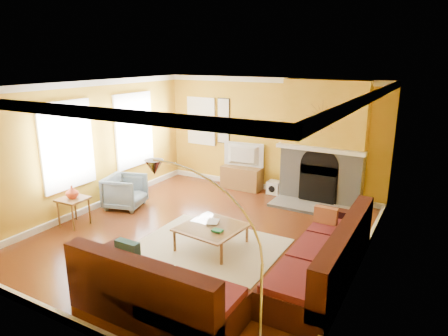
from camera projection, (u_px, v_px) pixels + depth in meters
The scene contains 27 objects.
floor at pixel (203, 235), 7.34m from camera, with size 5.50×6.00×0.02m, color brown.
ceiling at pixel (201, 85), 6.61m from camera, with size 5.50×6.00×0.02m, color white.
wall_back at pixel (270, 135), 9.50m from camera, with size 5.50×0.02×2.70m, color gold.
wall_front at pixel (57, 225), 4.45m from camera, with size 5.50×0.02×2.70m, color gold.
wall_left at pixel (90, 147), 8.28m from camera, with size 0.02×6.00×2.70m, color gold.
wall_right at pixel (366, 189), 5.67m from camera, with size 0.02×6.00×2.70m, color gold.
baseboard at pixel (203, 232), 7.33m from camera, with size 5.50×6.00×0.12m, color white, non-canonical shape.
crown_molding at pixel (201, 89), 6.63m from camera, with size 5.50×6.00×0.12m, color white, non-canonical shape.
window_left_near at pixel (134, 130), 9.31m from camera, with size 0.06×1.22×1.72m, color white.
window_left_far at pixel (67, 145), 7.72m from camera, with size 0.06×1.22×1.72m, color white.
window_back at pixel (201, 121), 10.30m from camera, with size 0.82×0.06×1.22m, color white.
wall_art at pixel (223, 121), 9.99m from camera, with size 0.34×0.04×1.14m, color white.
fireplace at pixel (323, 143), 8.68m from camera, with size 1.80×0.40×2.70m, color gray, non-canonical shape.
mantel at pixel (320, 149), 8.51m from camera, with size 1.92×0.22×0.08m, color white.
hearth at pixel (312, 207), 8.58m from camera, with size 1.80×0.70×0.06m, color gray.
sunburst at pixel (322, 117), 8.33m from camera, with size 0.70×0.04×0.70m, color olive, non-canonical shape.
rug at pixel (211, 245), 6.92m from camera, with size 2.40×1.80×0.02m, color beige.
sectional_sofa at pixel (240, 245), 5.94m from camera, with size 3.10×3.70×0.90m, color #3B1713, non-canonical shape.
coffee_table at pixel (212, 237), 6.81m from camera, with size 1.00×1.00×0.40m, color white, non-canonical shape.
media_console at pixel (242, 177), 9.86m from camera, with size 1.00×0.45×0.55m, color olive.
tv at pixel (242, 155), 9.70m from camera, with size 1.02×0.13×0.59m, color black.
subwoofer at pixel (274, 187), 9.51m from camera, with size 0.30×0.30×0.30m, color white.
armchair at pixel (125, 192), 8.58m from camera, with size 0.76×0.78×0.71m, color gray.
side_table at pixel (74, 212), 7.69m from camera, with size 0.50×0.50×0.55m, color olive, non-canonical shape.
vase at pixel (72, 192), 7.58m from camera, with size 0.24×0.24×0.25m, color #E44B24.
book at pixel (207, 221), 6.90m from camera, with size 0.20×0.27×0.03m, color white.
arc_lamp at pixel (210, 268), 4.10m from camera, with size 1.35×0.36×2.12m, color silver, non-canonical shape.
Camera 1 is at (3.65, -5.68, 3.16)m, focal length 32.00 mm.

